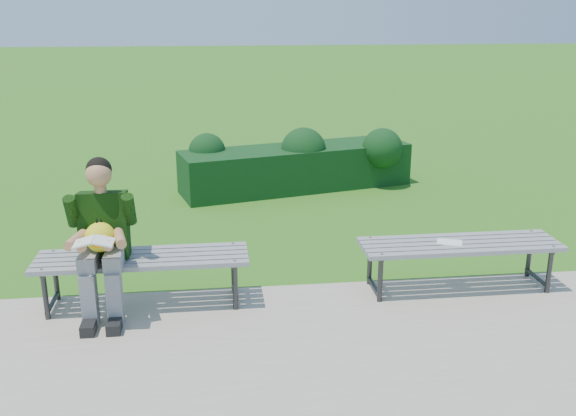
{
  "coord_description": "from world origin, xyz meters",
  "views": [
    {
      "loc": [
        -0.9,
        -5.45,
        2.5
      ],
      "look_at": [
        -0.26,
        -0.15,
        0.82
      ],
      "focal_mm": 40.0,
      "sensor_mm": 36.0,
      "label": 1
    }
  ],
  "objects": [
    {
      "name": "ground",
      "position": [
        0.0,
        0.0,
        0.0
      ],
      "size": [
        80.0,
        80.0,
        0.0
      ],
      "color": "#30701A",
      "rests_on": "ground"
    },
    {
      "name": "walkway",
      "position": [
        0.0,
        -1.75,
        0.01
      ],
      "size": [
        30.0,
        3.5,
        0.02
      ],
      "color": "#B2A595",
      "rests_on": "ground"
    },
    {
      "name": "hedge",
      "position": [
        0.32,
        3.39,
        0.37
      ],
      "size": [
        3.39,
        1.61,
        0.89
      ],
      "color": "#123714",
      "rests_on": "ground"
    },
    {
      "name": "bench_left",
      "position": [
        -1.53,
        -0.24,
        0.42
      ],
      "size": [
        1.8,
        0.5,
        0.46
      ],
      "color": "gray",
      "rests_on": "walkway"
    },
    {
      "name": "bench_right",
      "position": [
        1.29,
        -0.24,
        0.42
      ],
      "size": [
        1.8,
        0.5,
        0.46
      ],
      "color": "gray",
      "rests_on": "walkway"
    },
    {
      "name": "seated_boy",
      "position": [
        -1.83,
        -0.34,
        0.71
      ],
      "size": [
        0.56,
        0.76,
        1.31
      ],
      "color": "slate",
      "rests_on": "walkway"
    },
    {
      "name": "paper_sheet",
      "position": [
        1.19,
        -0.24,
        0.47
      ],
      "size": [
        0.26,
        0.23,
        0.01
      ],
      "color": "white",
      "rests_on": "bench_right"
    }
  ]
}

